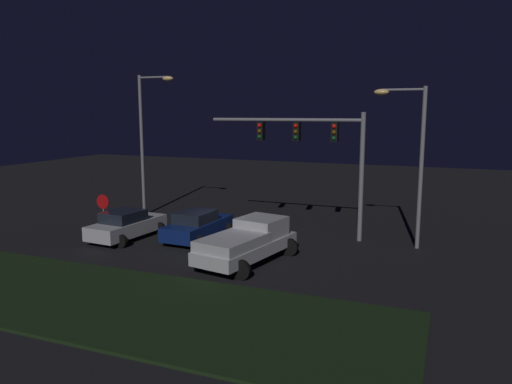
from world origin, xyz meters
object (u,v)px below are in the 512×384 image
pickup_truck (249,240)px  stop_sign (103,207)px  street_lamp_left (148,130)px  car_sedan (126,225)px  traffic_signal_gantry (314,144)px  street_lamp_right (411,147)px  car_sedan_far (197,225)px

pickup_truck → stop_sign: stop_sign is taller
street_lamp_left → stop_sign: (0.66, -5.28, -3.86)m
pickup_truck → car_sedan: pickup_truck is taller
pickup_truck → street_lamp_left: 12.42m
traffic_signal_gantry → car_sedan: bearing=-155.3°
street_lamp_left → street_lamp_right: (15.75, -1.57, -0.56)m
street_lamp_right → car_sedan_far: bearing=-166.1°
car_sedan → street_lamp_right: street_lamp_right is taller
pickup_truck → traffic_signal_gantry: size_ratio=0.68×
stop_sign → pickup_truck: bearing=-8.5°
street_lamp_right → stop_sign: size_ratio=3.45×
car_sedan → street_lamp_left: street_lamp_left is taller
stop_sign → car_sedan_far: bearing=13.7°
car_sedan_far → traffic_signal_gantry: size_ratio=0.54×
street_lamp_left → car_sedan: bearing=-68.3°
car_sedan → traffic_signal_gantry: traffic_signal_gantry is taller
pickup_truck → stop_sign: (-8.88, 1.33, 0.56)m
pickup_truck → street_lamp_right: (6.21, 5.04, 3.86)m
pickup_truck → street_lamp_right: size_ratio=0.74×
traffic_signal_gantry → street_lamp_right: (4.79, -0.31, -0.04)m
street_lamp_left → street_lamp_right: bearing=-5.7°
car_sedan_far → street_lamp_right: bearing=-73.2°
car_sedan → traffic_signal_gantry: 10.59m
car_sedan_far → street_lamp_left: bearing=56.8°
pickup_truck → car_sedan: 7.53m
pickup_truck → stop_sign: size_ratio=2.55×
car_sedan_far → street_lamp_right: size_ratio=0.58×
pickup_truck → car_sedan_far: pickup_truck is taller
traffic_signal_gantry → street_lamp_right: size_ratio=1.08×
pickup_truck → car_sedan_far: bearing=68.5°
pickup_truck → car_sedan: (-7.42, 1.28, -0.26)m
car_sedan → traffic_signal_gantry: bearing=-60.7°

